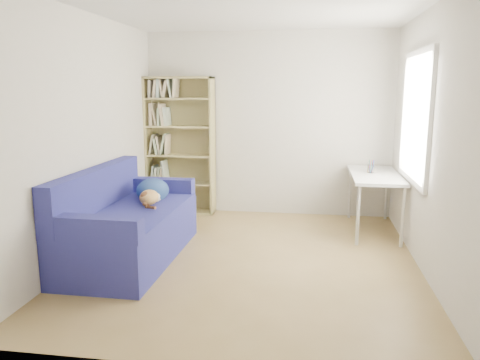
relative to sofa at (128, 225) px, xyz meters
name	(u,v)px	position (x,y,z in m)	size (l,w,h in m)	color
ground	(249,260)	(1.31, 0.09, -0.37)	(4.00, 4.00, 0.00)	olive
room_shell	(260,106)	(1.41, 0.13, 1.27)	(3.54, 4.04, 2.62)	silver
sofa	(128,225)	(0.00, 0.00, 0.00)	(0.96, 1.98, 0.97)	navy
bookshelf	(180,152)	(0.05, 1.92, 0.54)	(0.99, 0.31, 1.97)	tan
desk	(375,179)	(2.74, 1.38, 0.32)	(0.60, 1.31, 0.75)	silver
pen_cup	(371,168)	(2.69, 1.45, 0.45)	(0.09, 0.09, 0.17)	white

